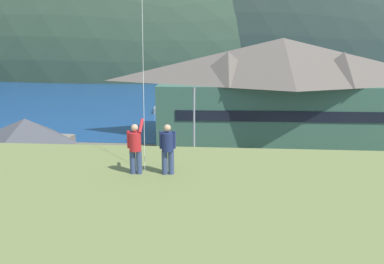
% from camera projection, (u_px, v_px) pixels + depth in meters
% --- Properties ---
extents(ground_plane, '(600.00, 600.00, 0.00)m').
position_uv_depth(ground_plane, '(179.00, 224.00, 23.27)').
color(ground_plane, '#66604C').
extents(parking_lot_pad, '(40.00, 20.00, 0.10)m').
position_uv_depth(parking_lot_pad, '(186.00, 192.00, 28.10)').
color(parking_lot_pad, slate).
rests_on(parking_lot_pad, ground).
extents(bay_water, '(360.00, 84.00, 0.03)m').
position_uv_depth(bay_water, '(209.00, 92.00, 81.32)').
color(bay_water, navy).
rests_on(bay_water, ground).
extents(far_hill_east_peak, '(100.76, 47.85, 93.28)m').
position_uv_depth(far_hill_east_peak, '(19.00, 71.00, 134.82)').
color(far_hill_east_peak, '#334733').
rests_on(far_hill_east_peak, ground).
extents(far_hill_center_saddle, '(138.09, 73.78, 84.23)m').
position_uv_depth(far_hill_center_saddle, '(128.00, 72.00, 130.95)').
color(far_hill_center_saddle, '#334733').
rests_on(far_hill_center_saddle, ground).
extents(far_hill_far_shoulder, '(119.96, 65.67, 87.27)m').
position_uv_depth(far_hill_far_shoulder, '(285.00, 72.00, 127.67)').
color(far_hill_far_shoulder, '#2D3D33').
rests_on(far_hill_far_shoulder, ground).
extents(harbor_lodge, '(28.79, 12.30, 11.25)m').
position_uv_depth(harbor_lodge, '(281.00, 86.00, 42.23)').
color(harbor_lodge, '#38604C').
rests_on(harbor_lodge, ground).
extents(storage_shed_near_lot, '(5.98, 5.56, 5.63)m').
position_uv_depth(storage_shed_near_lot, '(28.00, 155.00, 27.48)').
color(storage_shed_near_lot, '#756B5B').
rests_on(storage_shed_near_lot, ground).
extents(storage_shed_waterside, '(4.86, 5.03, 4.50)m').
position_uv_depth(storage_shed_waterside, '(191.00, 117.00, 43.37)').
color(storage_shed_waterside, '#474C56').
rests_on(storage_shed_waterside, ground).
extents(wharf_dock, '(3.20, 12.70, 0.70)m').
position_uv_depth(wharf_dock, '(185.00, 112.00, 56.85)').
color(wharf_dock, '#70604C').
rests_on(wharf_dock, ground).
extents(moored_boat_wharfside, '(2.52, 7.19, 2.16)m').
position_uv_depth(moored_boat_wharfside, '(165.00, 106.00, 60.09)').
color(moored_boat_wharfside, '#A8A399').
rests_on(moored_boat_wharfside, ground).
extents(moored_boat_outer_mooring, '(2.84, 6.98, 2.16)m').
position_uv_depth(moored_boat_outer_mooring, '(208.00, 110.00, 56.38)').
color(moored_boat_outer_mooring, '#23564C').
rests_on(moored_boat_outer_mooring, ground).
extents(parked_car_lone_by_shed, '(4.35, 2.37, 1.82)m').
position_uv_depth(parked_car_lone_by_shed, '(100.00, 197.00, 24.70)').
color(parked_car_lone_by_shed, navy).
rests_on(parked_car_lone_by_shed, parking_lot_pad).
extents(parked_car_front_row_silver, '(4.23, 2.12, 1.82)m').
position_uv_depth(parked_car_front_row_silver, '(261.00, 206.00, 23.35)').
color(parked_car_front_row_silver, red).
rests_on(parked_car_front_row_silver, parking_lot_pad).
extents(parked_car_mid_row_far, '(4.26, 2.16, 1.82)m').
position_uv_depth(parked_car_mid_row_far, '(156.00, 175.00, 28.55)').
color(parked_car_mid_row_far, black).
rests_on(parked_car_mid_row_far, parking_lot_pad).
extents(parked_car_back_row_left, '(4.35, 2.37, 1.82)m').
position_uv_depth(parked_car_back_row_left, '(273.00, 178.00, 28.04)').
color(parked_car_back_row_left, '#B28923').
rests_on(parked_car_back_row_left, parking_lot_pad).
extents(parking_light_pole, '(0.24, 0.78, 7.00)m').
position_uv_depth(parking_light_pole, '(194.00, 122.00, 32.47)').
color(parking_light_pole, '#ADADB2').
rests_on(parking_light_pole, parking_lot_pad).
extents(person_kite_flyer, '(0.51, 0.66, 1.86)m').
position_uv_depth(person_kite_flyer, '(135.00, 147.00, 12.72)').
color(person_kite_flyer, '#384770').
rests_on(person_kite_flyer, grassy_hill_foreground).
extents(person_companion, '(0.55, 0.40, 1.74)m').
position_uv_depth(person_companion, '(168.00, 148.00, 12.67)').
color(person_companion, '#384770').
rests_on(person_companion, grassy_hill_foreground).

